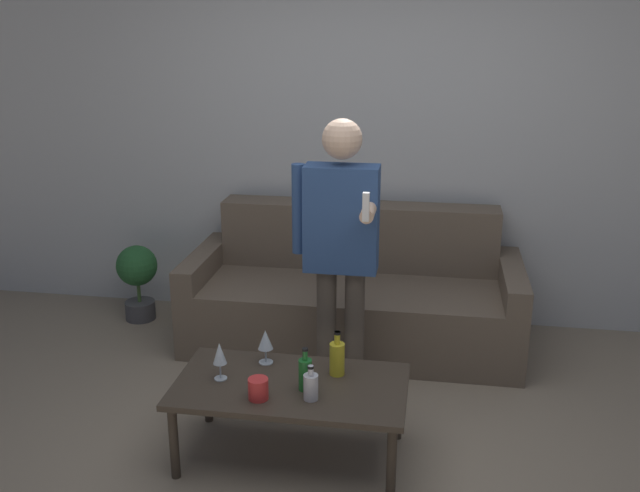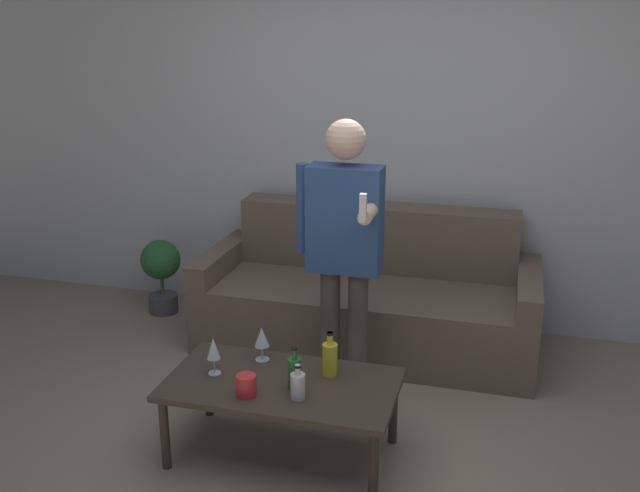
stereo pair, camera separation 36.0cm
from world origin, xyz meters
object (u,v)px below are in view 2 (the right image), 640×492
at_px(coffee_table, 282,389).
at_px(bottle_orange, 330,358).
at_px(person_standing_front, 344,240).
at_px(couch, 368,298).

xyz_separation_m(coffee_table, bottle_orange, (0.20, 0.13, 0.13)).
bearing_deg(bottle_orange, coffee_table, -147.91).
xyz_separation_m(bottle_orange, person_standing_front, (-0.06, 0.50, 0.44)).
xyz_separation_m(couch, bottle_orange, (0.07, -1.25, 0.18)).
relative_size(couch, coffee_table, 1.93).
distance_m(coffee_table, bottle_orange, 0.27).
bearing_deg(couch, bottle_orange, -86.96).
height_order(coffee_table, bottle_orange, bottle_orange).
relative_size(coffee_table, person_standing_front, 0.70).
distance_m(coffee_table, person_standing_front, 0.86).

